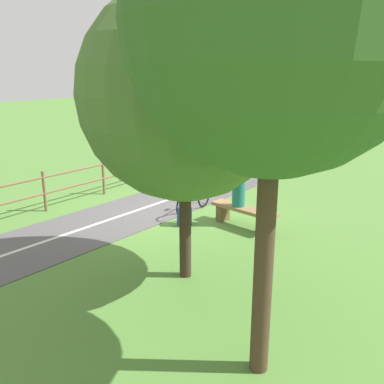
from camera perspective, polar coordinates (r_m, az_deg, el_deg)
ground_plane at (r=11.05m, az=-3.91°, el=-2.58°), size 80.00×80.00×0.00m
paved_path at (r=9.23m, az=-24.18°, el=-7.89°), size 4.83×36.07×0.02m
path_centre_line at (r=9.22m, az=-24.18°, el=-7.84°), size 2.35×31.93×0.00m
bench at (r=9.90m, az=7.06°, el=-2.91°), size 1.74×0.63×0.48m
person_seated at (r=9.85m, az=6.35°, el=0.22°), size 0.34×0.34×0.83m
bicycle at (r=10.79m, az=0.31°, el=-0.96°), size 0.25×1.78×0.87m
backpack at (r=9.97m, az=-1.04°, el=-3.28°), size 0.37×0.38×0.46m
tree_far_left at (r=6.85m, az=-1.01°, el=13.12°), size 3.43×3.43×4.90m
tree_far_right at (r=4.49m, az=11.35°, el=21.61°), size 3.09×3.09×5.56m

